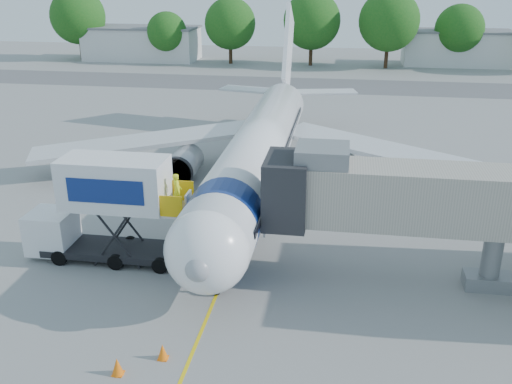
# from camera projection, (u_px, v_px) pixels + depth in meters

# --- Properties ---
(ground) EXTENTS (160.00, 160.00, 0.00)m
(ground) POSITION_uv_depth(u_px,v_px,m) (251.00, 213.00, 35.20)
(ground) COLOR gray
(ground) RESTS_ON ground
(guidance_line) EXTENTS (0.15, 70.00, 0.01)m
(guidance_line) POSITION_uv_depth(u_px,v_px,m) (251.00, 213.00, 35.19)
(guidance_line) COLOR yellow
(guidance_line) RESTS_ON ground
(taxiway_strip) EXTENTS (120.00, 10.00, 0.01)m
(taxiway_strip) POSITION_uv_depth(u_px,v_px,m) (304.00, 85.00, 73.81)
(taxiway_strip) COLOR #59595B
(taxiway_strip) RESTS_ON ground
(aircraft) EXTENTS (34.17, 37.73, 11.35)m
(aircraft) POSITION_uv_depth(u_px,v_px,m) (261.00, 148.00, 37.91)
(aircraft) COLOR white
(aircraft) RESTS_ON ground
(jet_bridge) EXTENTS (13.90, 3.20, 6.60)m
(jet_bridge) POSITION_uv_depth(u_px,v_px,m) (398.00, 197.00, 26.02)
(jet_bridge) COLOR #AAA092
(jet_bridge) RESTS_ON ground
(catering_hiloader) EXTENTS (8.50, 2.44, 5.50)m
(catering_hiloader) POSITION_uv_depth(u_px,v_px,m) (105.00, 210.00, 28.65)
(catering_hiloader) COLOR black
(catering_hiloader) RESTS_ON ground
(safety_cone_a) EXTENTS (0.41, 0.41, 0.66)m
(safety_cone_a) POSITION_uv_depth(u_px,v_px,m) (163.00, 352.00, 21.93)
(safety_cone_a) COLOR orange
(safety_cone_a) RESTS_ON ground
(safety_cone_b) EXTENTS (0.44, 0.44, 0.71)m
(safety_cone_b) POSITION_uv_depth(u_px,v_px,m) (117.00, 367.00, 21.08)
(safety_cone_b) COLOR orange
(safety_cone_b) RESTS_ON ground
(outbuilding_left) EXTENTS (18.40, 8.40, 5.30)m
(outbuilding_left) POSITION_uv_depth(u_px,v_px,m) (142.00, 43.00, 93.43)
(outbuilding_left) COLOR silver
(outbuilding_left) RESTS_ON ground
(outbuilding_right) EXTENTS (16.40, 7.40, 5.30)m
(outbuilding_right) POSITION_uv_depth(u_px,v_px,m) (456.00, 48.00, 88.05)
(outbuilding_right) COLOR silver
(outbuilding_right) RESTS_ON ground
(tree_a) EXTENTS (8.82, 8.82, 11.24)m
(tree_a) POSITION_uv_depth(u_px,v_px,m) (78.00, 16.00, 92.25)
(tree_a) COLOR #382314
(tree_a) RESTS_ON ground
(tree_b) EXTENTS (6.20, 6.20, 7.90)m
(tree_b) POSITION_uv_depth(u_px,v_px,m) (167.00, 32.00, 89.32)
(tree_b) COLOR #382314
(tree_b) RESTS_ON ground
(tree_c) EXTENTS (7.89, 7.89, 10.06)m
(tree_c) POSITION_uv_depth(u_px,v_px,m) (230.00, 24.00, 88.20)
(tree_c) COLOR #382314
(tree_c) RESTS_ON ground
(tree_d) EXTENTS (8.63, 8.63, 11.01)m
(tree_d) POSITION_uv_depth(u_px,v_px,m) (312.00, 21.00, 86.22)
(tree_d) COLOR #382314
(tree_d) RESTS_ON ground
(tree_e) EXTENTS (8.89, 8.89, 11.34)m
(tree_e) POSITION_uv_depth(u_px,v_px,m) (389.00, 21.00, 83.71)
(tree_e) COLOR #382314
(tree_e) RESTS_ON ground
(tree_f) EXTENTS (7.27, 7.27, 9.27)m
(tree_f) POSITION_uv_depth(u_px,v_px,m) (459.00, 29.00, 85.27)
(tree_f) COLOR #382314
(tree_f) RESTS_ON ground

